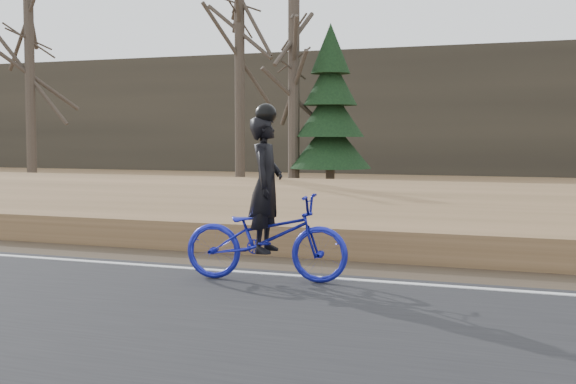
% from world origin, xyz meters
% --- Properties ---
extents(ground, '(120.00, 120.00, 0.00)m').
position_xyz_m(ground, '(0.00, 0.00, 0.00)').
color(ground, '#95714C').
rests_on(ground, ground).
extents(road, '(120.00, 6.00, 0.06)m').
position_xyz_m(road, '(0.00, -2.50, 0.03)').
color(road, black).
rests_on(road, ground).
extents(edge_line, '(120.00, 0.12, 0.01)m').
position_xyz_m(edge_line, '(0.00, 0.20, 0.07)').
color(edge_line, silver).
rests_on(edge_line, road).
extents(shoulder, '(120.00, 1.60, 0.04)m').
position_xyz_m(shoulder, '(0.00, 1.20, 0.02)').
color(shoulder, '#473A2B').
rests_on(shoulder, ground).
extents(embankment, '(120.00, 5.00, 0.44)m').
position_xyz_m(embankment, '(0.00, 4.20, 0.22)').
color(embankment, '#95714C').
rests_on(embankment, ground).
extents(ballast, '(120.00, 3.00, 0.45)m').
position_xyz_m(ballast, '(0.00, 8.00, 0.23)').
color(ballast, slate).
rests_on(ballast, ground).
extents(railroad, '(120.00, 2.40, 0.29)m').
position_xyz_m(railroad, '(0.00, 8.00, 0.53)').
color(railroad, black).
rests_on(railroad, ballast).
extents(treeline_backdrop, '(120.00, 4.00, 6.00)m').
position_xyz_m(treeline_backdrop, '(0.00, 30.00, 3.00)').
color(treeline_backdrop, '#383328').
rests_on(treeline_backdrop, ground).
extents(cyclist, '(2.11, 1.00, 2.16)m').
position_xyz_m(cyclist, '(1.78, -0.22, 0.74)').
color(cyclist, '#171CA0').
rests_on(cyclist, road).
extents(bare_tree_far_left, '(0.36, 0.36, 8.44)m').
position_xyz_m(bare_tree_far_left, '(-13.41, 13.88, 4.22)').
color(bare_tree_far_left, '#4B4137').
rests_on(bare_tree_far_left, ground).
extents(bare_tree_left, '(0.36, 0.36, 8.61)m').
position_xyz_m(bare_tree_left, '(-6.64, 16.87, 4.30)').
color(bare_tree_left, '#4B4137').
rests_on(bare_tree_left, ground).
extents(bare_tree_near_left, '(0.36, 0.36, 6.35)m').
position_xyz_m(bare_tree_near_left, '(-3.58, 14.33, 3.18)').
color(bare_tree_near_left, '#4B4137').
rests_on(bare_tree_near_left, ground).
extents(conifer, '(2.60, 2.60, 5.36)m').
position_xyz_m(conifer, '(-2.54, 14.83, 2.53)').
color(conifer, '#4B4137').
rests_on(conifer, ground).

